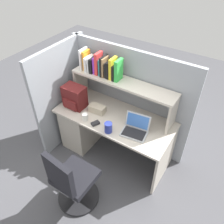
{
  "coord_description": "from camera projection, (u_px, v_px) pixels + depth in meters",
  "views": [
    {
      "loc": [
        1.22,
        -1.95,
        2.75
      ],
      "look_at": [
        0.0,
        -0.05,
        0.85
      ],
      "focal_mm": 36.99,
      "sensor_mm": 36.0,
      "label": 1
    }
  ],
  "objects": [
    {
      "name": "ground_plane",
      "position": [
        114.0,
        153.0,
        3.53
      ],
      "size": [
        8.0,
        8.0,
        0.0
      ],
      "primitive_type": "plane",
      "color": "#4C4C51"
    },
    {
      "name": "desk",
      "position": [
        92.0,
        124.0,
        3.44
      ],
      "size": [
        1.6,
        0.7,
        0.73
      ],
      "color": "beige",
      "rests_on": "ground_plane"
    },
    {
      "name": "cubicle_partition_rear",
      "position": [
        128.0,
        100.0,
        3.28
      ],
      "size": [
        1.84,
        0.05,
        1.55
      ],
      "primitive_type": "cube",
      "color": "gray",
      "rests_on": "ground_plane"
    },
    {
      "name": "cubicle_partition_left",
      "position": [
        63.0,
        96.0,
        3.36
      ],
      "size": [
        0.05,
        1.06,
        1.55
      ],
      "primitive_type": "cube",
      "color": "gray",
      "rests_on": "ground_plane"
    },
    {
      "name": "overhead_hutch",
      "position": [
        123.0,
        88.0,
        2.97
      ],
      "size": [
        1.44,
        0.28,
        0.45
      ],
      "color": "#B3A99C",
      "rests_on": "desk"
    },
    {
      "name": "reference_books_on_shelf",
      "position": [
        101.0,
        66.0,
        2.96
      ],
      "size": [
        0.58,
        0.18,
        0.29
      ],
      "color": "white",
      "rests_on": "overhead_hutch"
    },
    {
      "name": "laptop",
      "position": [
        135.0,
        129.0,
        2.82
      ],
      "size": [
        0.34,
        0.3,
        0.22
      ],
      "color": "#B7BABF",
      "rests_on": "desk"
    },
    {
      "name": "backpack",
      "position": [
        74.0,
        97.0,
        3.15
      ],
      "size": [
        0.3,
        0.22,
        0.31
      ],
      "color": "#591919",
      "rests_on": "desk"
    },
    {
      "name": "computer_mouse",
      "position": [
        95.0,
        123.0,
        2.94
      ],
      "size": [
        0.1,
        0.12,
        0.03
      ],
      "primitive_type": "cube",
      "rotation": [
        0.0,
        0.0,
        -0.44
      ],
      "color": "#262628",
      "rests_on": "desk"
    },
    {
      "name": "paper_cup",
      "position": [
        85.0,
        117.0,
        2.99
      ],
      "size": [
        0.08,
        0.08,
        0.1
      ],
      "primitive_type": "cylinder",
      "color": "white",
      "rests_on": "desk"
    },
    {
      "name": "tissue_box",
      "position": [
        97.0,
        109.0,
        3.12
      ],
      "size": [
        0.23,
        0.13,
        0.1
      ],
      "primitive_type": "cube",
      "rotation": [
        0.0,
        0.0,
        0.05
      ],
      "color": "#BFB299",
      "rests_on": "desk"
    },
    {
      "name": "snack_canister",
      "position": [
        108.0,
        128.0,
        2.81
      ],
      "size": [
        0.1,
        0.1,
        0.13
      ],
      "primitive_type": "cylinder",
      "color": "navy",
      "rests_on": "desk"
    },
    {
      "name": "office_chair",
      "position": [
        72.0,
        183.0,
        2.68
      ],
      "size": [
        0.52,
        0.52,
        0.93
      ],
      "rotation": [
        0.0,
        0.0,
        3.04
      ],
      "color": "black",
      "rests_on": "ground_plane"
    }
  ]
}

